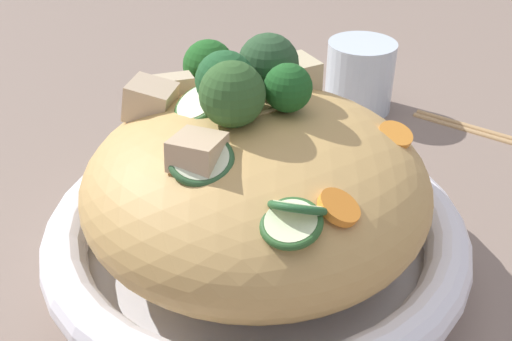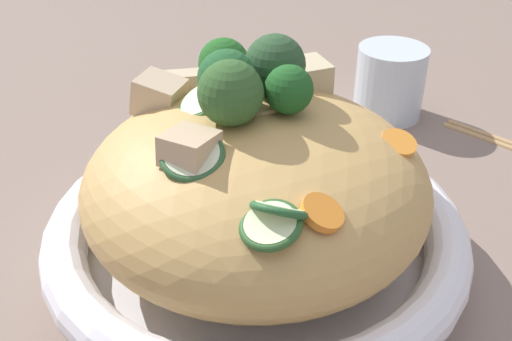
% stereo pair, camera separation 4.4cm
% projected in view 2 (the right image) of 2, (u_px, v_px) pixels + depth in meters
% --- Properties ---
extents(ground_plane, '(3.00, 3.00, 0.00)m').
position_uv_depth(ground_plane, '(256.00, 263.00, 0.49)').
color(ground_plane, '#806C5F').
extents(serving_bowl, '(0.33, 0.33, 0.05)m').
position_uv_depth(serving_bowl, '(256.00, 237.00, 0.48)').
color(serving_bowl, white).
rests_on(serving_bowl, ground_plane).
extents(noodle_heap, '(0.26, 0.26, 0.12)m').
position_uv_depth(noodle_heap, '(256.00, 184.00, 0.45)').
color(noodle_heap, tan).
rests_on(noodle_heap, serving_bowl).
extents(broccoli_florets, '(0.15, 0.16, 0.08)m').
position_uv_depth(broccoli_florets, '(245.00, 77.00, 0.44)').
color(broccoli_florets, '#9BBC74').
rests_on(broccoli_florets, serving_bowl).
extents(carrot_coins, '(0.12, 0.15, 0.03)m').
position_uv_depth(carrot_coins, '(339.00, 150.00, 0.41)').
color(carrot_coins, orange).
rests_on(carrot_coins, serving_bowl).
extents(zucchini_slices, '(0.15, 0.13, 0.04)m').
position_uv_depth(zucchini_slices, '(225.00, 160.00, 0.38)').
color(zucchini_slices, beige).
rests_on(zucchini_slices, serving_bowl).
extents(chicken_chunks, '(0.14, 0.19, 0.04)m').
position_uv_depth(chicken_chunks, '(221.00, 97.00, 0.46)').
color(chicken_chunks, beige).
rests_on(chicken_chunks, serving_bowl).
extents(drinking_glass, '(0.08, 0.08, 0.08)m').
position_uv_depth(drinking_glass, '(390.00, 82.00, 0.70)').
color(drinking_glass, silver).
rests_on(drinking_glass, ground_plane).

